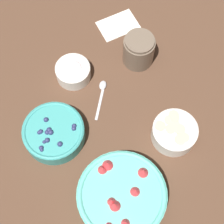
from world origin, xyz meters
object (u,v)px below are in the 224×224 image
at_px(bowl_bananas, 174,132).
at_px(jar_chocolate, 139,51).
at_px(bowl_strawberries, 122,196).
at_px(bowl_cream, 73,71).
at_px(bowl_blueberries, 54,133).

bearing_deg(bowl_bananas, jar_chocolate, -108.46).
xyz_separation_m(bowl_strawberries, bowl_bananas, (-0.24, -0.05, -0.01)).
bearing_deg(jar_chocolate, bowl_cream, -21.39).
distance_m(bowl_blueberries, jar_chocolate, 0.37).
bearing_deg(bowl_blueberries, bowl_cream, -141.15).
xyz_separation_m(bowl_strawberries, jar_chocolate, (-0.33, -0.32, 0.00)).
height_order(bowl_strawberries, bowl_cream, bowl_strawberries).
xyz_separation_m(bowl_blueberries, bowl_bananas, (-0.27, 0.22, 0.00)).
height_order(bowl_cream, jar_chocolate, jar_chocolate).
distance_m(bowl_strawberries, bowl_bananas, 0.24).
bearing_deg(bowl_cream, bowl_strawberries, 72.11).
bearing_deg(bowl_bananas, bowl_blueberries, -38.16).
distance_m(bowl_bananas, bowl_cream, 0.36).
bearing_deg(bowl_cream, bowl_blueberries, 38.85).
height_order(bowl_strawberries, jar_chocolate, jar_chocolate).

